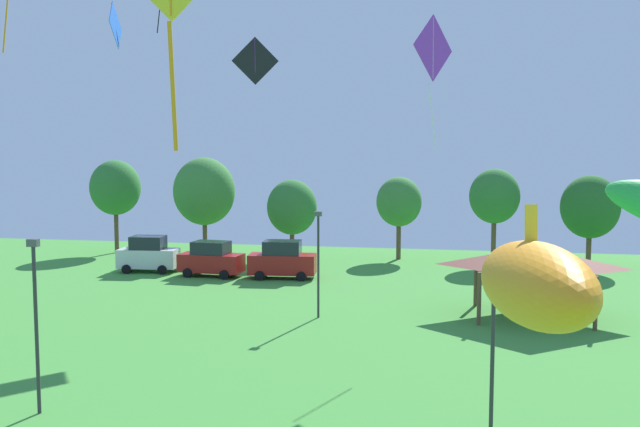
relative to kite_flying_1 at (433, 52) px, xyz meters
name	(u,v)px	position (x,y,z in m)	size (l,w,h in m)	color
kite_flying_1	(433,52)	(0.00, 0.00, 0.00)	(1.76, 2.63, 6.30)	purple
kite_flying_2	(530,282)	(1.77, -24.60, -6.32)	(1.36, 4.75, 1.69)	orange
kite_flying_8	(255,61)	(-9.76, 3.61, 0.28)	(2.51, 0.72, 2.60)	black
kite_flying_10	(115,25)	(-18.29, 4.16, 2.60)	(0.64, 2.68, 2.73)	blue
parked_car_leftmost	(148,254)	(-19.84, 11.14, -11.89)	(4.26, 2.29, 2.54)	silver
parked_car_second_from_left	(211,259)	(-14.91, 10.33, -11.96)	(4.43, 2.27, 2.38)	maroon
parked_car_third_from_left	(282,260)	(-9.98, 10.47, -11.89)	(4.59, 2.35, 2.53)	maroon
park_pavilion	(532,257)	(5.05, 2.38, -10.05)	(6.93, 5.48, 3.60)	brown
light_post_0	(493,336)	(2.12, -13.44, -9.98)	(0.36, 0.20, 5.51)	#2D2D33
light_post_1	(318,257)	(-5.59, 0.31, -10.03)	(0.36, 0.20, 5.43)	#2D2D33
light_post_2	(36,315)	(-12.02, -13.85, -9.91)	(0.36, 0.20, 5.66)	#2D2D33
treeline_tree_0	(115,188)	(-26.46, 19.28, -7.68)	(4.16, 4.16, 7.76)	brown
treeline_tree_1	(204,192)	(-18.28, 18.25, -7.84)	(4.90, 4.90, 7.99)	brown
treeline_tree_2	(292,207)	(-11.18, 18.57, -9.03)	(3.92, 3.92, 6.27)	brown
treeline_tree_3	(399,202)	(-2.95, 20.17, -8.61)	(3.54, 3.54, 6.49)	brown
treeline_tree_4	(495,197)	(4.24, 18.98, -8.02)	(3.72, 3.72, 7.19)	brown
treeline_tree_5	(590,207)	(10.84, 18.07, -8.64)	(4.11, 4.11, 6.77)	brown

